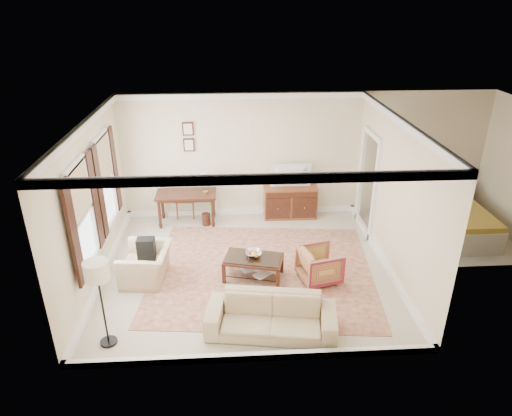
{
  "coord_description": "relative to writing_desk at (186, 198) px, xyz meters",
  "views": [
    {
      "loc": [
        -0.28,
        -7.53,
        4.83
      ],
      "look_at": [
        0.2,
        0.3,
        1.15
      ],
      "focal_mm": 32.0,
      "sensor_mm": 36.0,
      "label": 1
    }
  ],
  "objects": [
    {
      "name": "window_rear",
      "position": [
        -1.41,
        -1.16,
        0.92
      ],
      "size": [
        0.12,
        1.56,
        1.8
      ],
      "primitive_type": null,
      "color": "#CCB284",
      "rests_on": "room_shell"
    },
    {
      "name": "sofa",
      "position": [
        1.59,
        -3.91,
        -0.24
      ],
      "size": [
        2.08,
        0.89,
        0.79
      ],
      "primitive_type": "imported",
      "rotation": [
        0.0,
        0.0,
        -0.15
      ],
      "color": "tan",
      "rests_on": "room_shell"
    },
    {
      "name": "window_front",
      "position": [
        -1.41,
        -2.76,
        0.92
      ],
      "size": [
        0.12,
        1.56,
        1.8
      ],
      "primitive_type": null,
      "color": "#CCB284",
      "rests_on": "room_shell"
    },
    {
      "name": "book_b",
      "position": [
        1.49,
        -2.48,
        -0.46
      ],
      "size": [
        0.18,
        0.24,
        0.38
      ],
      "primitive_type": "imported",
      "rotation": [
        0.0,
        0.0,
        -0.96
      ],
      "color": "brown",
      "rests_on": "coffee_table"
    },
    {
      "name": "desk_lamp",
      "position": [
        0.44,
        -0.0,
        0.36
      ],
      "size": [
        0.32,
        0.32,
        0.5
      ],
      "primitive_type": null,
      "color": "silver",
      "rests_on": "writing_desk"
    },
    {
      "name": "writing_desk",
      "position": [
        0.0,
        0.0,
        0.0
      ],
      "size": [
        1.36,
        0.68,
        0.74
      ],
      "color": "#441F13",
      "rests_on": "room_shell"
    },
    {
      "name": "club_armchair",
      "position": [
        -0.58,
        -2.3,
        -0.2
      ],
      "size": [
        0.73,
        1.03,
        0.85
      ],
      "primitive_type": "imported",
      "rotation": [
        0.0,
        0.0,
        -1.67
      ],
      "color": "tan",
      "rests_on": "room_shell"
    },
    {
      "name": "tv",
      "position": [
        2.41,
        0.15,
        0.58
      ],
      "size": [
        0.9,
        0.52,
        0.12
      ],
      "primitive_type": "imported",
      "rotation": [
        0.0,
        0.0,
        3.14
      ],
      "color": "black",
      "rests_on": "sideboard"
    },
    {
      "name": "doorway",
      "position": [
        4.0,
        -0.56,
        0.45
      ],
      "size": [
        0.1,
        1.12,
        2.25
      ],
      "primitive_type": null,
      "color": "white",
      "rests_on": "room_shell"
    },
    {
      "name": "framed_prints",
      "position": [
        0.1,
        0.41,
        1.31
      ],
      "size": [
        0.25,
        0.04,
        0.68
      ],
      "primitive_type": null,
      "color": "#441F13",
      "rests_on": "room_shell"
    },
    {
      "name": "backpack",
      "position": [
        -0.56,
        -2.24,
        0.04
      ],
      "size": [
        0.23,
        0.33,
        0.4
      ],
      "primitive_type": "cube",
      "rotation": [
        0.0,
        0.0,
        -1.54
      ],
      "color": "black",
      "rests_on": "club_armchair"
    },
    {
      "name": "fruit_bowl",
      "position": [
        1.41,
        -2.32,
        -0.13
      ],
      "size": [
        0.42,
        0.42,
        0.1
      ],
      "primitive_type": "imported",
      "color": "silver",
      "rests_on": "coffee_table"
    },
    {
      "name": "room_shell",
      "position": [
        1.29,
        -2.06,
        1.84
      ],
      "size": [
        5.51,
        5.01,
        2.91
      ],
      "color": "beige",
      "rests_on": "ground"
    },
    {
      "name": "rug",
      "position": [
        1.57,
        -2.19,
        -0.62
      ],
      "size": [
        4.48,
        3.94,
        0.01
      ],
      "primitive_type": "cube",
      "rotation": [
        0.0,
        0.0,
        -0.1
      ],
      "color": "brown",
      "rests_on": "room_shell"
    },
    {
      "name": "sideboard",
      "position": [
        2.41,
        0.17,
        -0.25
      ],
      "size": [
        1.23,
        0.47,
        0.76
      ],
      "primitive_type": "cube",
      "color": "brown",
      "rests_on": "room_shell"
    },
    {
      "name": "annex_bedroom",
      "position": [
        5.78,
        -0.91,
        -0.29
      ],
      "size": [
        3.0,
        2.7,
        2.9
      ],
      "color": "beige",
      "rests_on": "ground"
    },
    {
      "name": "coffee_table",
      "position": [
        1.4,
        -2.4,
        -0.29
      ],
      "size": [
        1.18,
        0.86,
        0.45
      ],
      "rotation": [
        0.0,
        0.0,
        -0.25
      ],
      "color": "#441F13",
      "rests_on": "room_shell"
    },
    {
      "name": "desk_chair",
      "position": [
        -0.06,
        0.35,
        -0.1
      ],
      "size": [
        0.45,
        0.45,
        1.05
      ],
      "primitive_type": null,
      "rotation": [
        0.0,
        0.0,
        0.01
      ],
      "color": "brown",
      "rests_on": "room_shell"
    },
    {
      "name": "floor_lamp",
      "position": [
        -0.91,
        -4.03,
        0.57
      ],
      "size": [
        0.36,
        0.36,
        1.45
      ],
      "color": "black",
      "rests_on": "room_shell"
    },
    {
      "name": "book_a",
      "position": [
        1.17,
        -2.37,
        -0.45
      ],
      "size": [
        0.28,
        0.13,
        0.38
      ],
      "primitive_type": "imported",
      "rotation": [
        0.0,
        0.0,
        0.36
      ],
      "color": "brown",
      "rests_on": "coffee_table"
    },
    {
      "name": "striped_armchair",
      "position": [
        2.61,
        -2.54,
        -0.27
      ],
      "size": [
        0.8,
        0.83,
        0.72
      ],
      "primitive_type": "imported",
      "rotation": [
        0.0,
        0.0,
        1.81
      ],
      "color": "maroon",
      "rests_on": "room_shell"
    }
  ]
}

